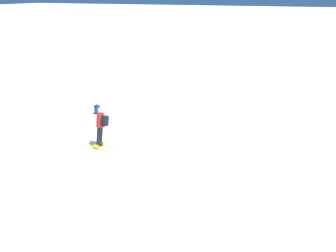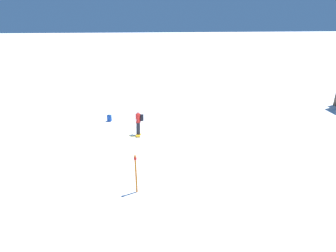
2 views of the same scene
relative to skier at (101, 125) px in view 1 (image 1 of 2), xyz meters
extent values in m
plane|color=white|center=(0.67, -0.06, -0.96)|extent=(300.00, 300.00, 0.00)
cube|color=yellow|center=(0.05, -0.04, -0.96)|extent=(0.32, 1.64, 0.01)
cube|color=yellow|center=(0.41, -0.09, -0.96)|extent=(0.32, 1.64, 0.01)
cube|color=orange|center=(0.05, -0.04, -0.89)|extent=(0.18, 0.30, 0.12)
cube|color=orange|center=(0.41, -0.09, -0.89)|extent=(0.18, 0.30, 0.12)
cylinder|color=black|center=(0.11, -0.04, -0.46)|extent=(0.47, 0.32, 0.81)
cylinder|color=red|center=(-0.06, -0.02, 0.21)|extent=(0.52, 0.40, 0.67)
sphere|color=tan|center=(-0.15, -0.01, 0.61)|extent=(0.29, 0.25, 0.26)
sphere|color=silver|center=(-0.16, -0.01, 0.64)|extent=(0.34, 0.29, 0.30)
cube|color=black|center=(-0.03, 0.24, 0.24)|extent=(0.40, 0.23, 0.49)
cylinder|color=#B7B7BC|center=(-0.37, -0.28, -0.42)|extent=(0.24, 0.50, 1.10)
cylinder|color=#B7B7BC|center=(0.46, -0.40, -0.36)|extent=(0.65, 0.62, 1.21)
cube|color=#194293|center=(-2.83, -2.17, -0.74)|extent=(0.29, 0.35, 0.44)
cube|color=navy|center=(-2.83, -2.17, -0.49)|extent=(0.26, 0.31, 0.06)
camera|label=1|loc=(8.49, 6.27, 5.12)|focal=28.00mm
camera|label=2|loc=(16.25, -0.17, 6.25)|focal=28.00mm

